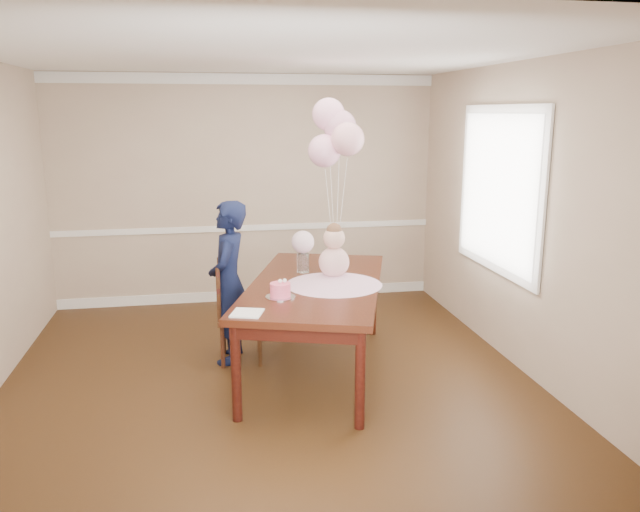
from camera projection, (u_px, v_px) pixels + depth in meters
The scene contains 47 objects.
floor at pixel (271, 384), 5.32m from camera, with size 4.50×5.00×0.00m, color black.
ceiling at pixel (264, 53), 4.71m from camera, with size 4.50×5.00×0.02m, color white.
wall_back at pixel (247, 191), 7.41m from camera, with size 4.50×0.02×2.70m, color tan.
wall_front at pixel (327, 335), 2.62m from camera, with size 4.50×0.02×2.70m, color tan.
wall_right at pixel (526, 220), 5.41m from camera, with size 0.02×5.00×2.70m, color tan.
chair_rail_trim at pixel (248, 228), 7.50m from camera, with size 4.50×0.02×0.07m, color white.
crown_molding at pixel (244, 79), 7.11m from camera, with size 4.50×0.02×0.12m, color white.
baseboard_trim at pixel (250, 295), 7.69m from camera, with size 4.50×0.02×0.12m, color white.
window_frame at pixel (499, 190), 5.84m from camera, with size 0.02×1.66×1.56m, color white.
window_blinds at pixel (497, 190), 5.84m from camera, with size 0.01×1.50×1.40m, color white.
dining_table_top at pixel (316, 285), 5.43m from camera, with size 1.09×2.19×0.05m, color black.
table_apron at pixel (316, 294), 5.45m from camera, with size 0.98×2.08×0.11m, color black.
table_leg_fl at pixel (236, 373), 4.61m from camera, with size 0.08×0.08×0.77m, color black.
table_leg_fr at pixel (360, 380), 4.49m from camera, with size 0.08×0.08×0.77m, color black.
table_leg_bl at pixel (286, 295), 6.55m from camera, with size 0.08×0.08×0.77m, color black.
table_leg_br at pixel (373, 299), 6.43m from camera, with size 0.08×0.08×0.77m, color black.
baby_skirt at pixel (334, 278), 5.34m from camera, with size 0.83×0.83×0.11m, color #DBA1C4.
baby_torso at pixel (334, 262), 5.30m from camera, with size 0.26×0.26×0.26m, color pink.
baby_head at pixel (334, 238), 5.26m from camera, with size 0.19×0.19×0.19m, color #DBAA97.
baby_hair at pixel (334, 231), 5.24m from camera, with size 0.13×0.13×0.13m, color brown.
cake_platter at pixel (280, 297), 4.97m from camera, with size 0.24×0.24×0.01m, color silver.
birthday_cake at pixel (280, 290), 4.96m from camera, with size 0.16×0.16×0.11m, color #FF5078.
cake_flower_a at pixel (280, 281), 4.94m from camera, with size 0.03×0.03×0.03m, color white.
cake_flower_b at pixel (285, 281), 4.96m from camera, with size 0.03×0.03×0.03m, color white.
rose_vase_near at pixel (303, 263), 5.74m from camera, with size 0.11×0.11×0.17m, color silver.
roses_near at pixel (303, 242), 5.69m from camera, with size 0.21×0.21×0.21m, color beige.
napkin at pixel (247, 313), 4.57m from camera, with size 0.22×0.22×0.01m, color white.
balloon_weight at pixel (335, 265), 5.99m from camera, with size 0.04×0.04×0.02m, color silver.
balloon_a at pixel (324, 151), 5.76m from camera, with size 0.31×0.31×0.31m, color #FFB4D9.
balloon_b at pixel (348, 139), 5.65m from camera, with size 0.31×0.31×0.31m, color #F4ACBD.
balloon_c at pixel (340, 126), 5.80m from camera, with size 0.31×0.31×0.31m, color #D899B9.
balloon_d at pixel (328, 114), 5.81m from camera, with size 0.31×0.31×0.31m, color #FFB4DB.
balloon_ribbon_a at pixel (330, 218), 5.89m from camera, with size 0.00×0.00×0.92m, color white.
balloon_ribbon_b at pixel (341, 212), 5.84m from camera, with size 0.00×0.00×1.03m, color white.
balloon_ribbon_c at pixel (338, 205), 5.91m from camera, with size 0.00×0.00×1.14m, color white.
balloon_ribbon_d at pixel (332, 199), 5.91m from camera, with size 0.00×0.00×1.25m, color white.
dining_chair_seat at pixel (241, 317), 5.74m from camera, with size 0.41×0.41×0.05m, color #3B1E10.
chair_leg_fl at pixel (223, 347), 5.61m from camera, with size 0.04×0.04×0.40m, color #36180E.
chair_leg_fr at pixel (260, 345), 5.65m from camera, with size 0.04×0.04×0.40m, color #391F0F.
chair_leg_bl at pixel (224, 334), 5.93m from camera, with size 0.04×0.04×0.40m, color #341C0E.
chair_leg_br at pixel (259, 333), 5.97m from camera, with size 0.04×0.04×0.40m, color #3D1F10.
chair_back_post_l at pixel (219, 295), 5.50m from camera, with size 0.04×0.04×0.52m, color #3A1D0F.
chair_back_post_r at pixel (220, 285), 5.82m from camera, with size 0.04×0.04×0.52m, color #3B1D10.
chair_slat_low at pixel (220, 301), 5.68m from camera, with size 0.03×0.37×0.05m, color #32190D.
chair_slat_mid at pixel (219, 286), 5.65m from camera, with size 0.03×0.37×0.05m, color #38120F.
chair_slat_top at pixel (218, 270), 5.62m from camera, with size 0.03×0.37×0.05m, color #3A160F.
woman at pixel (229, 282), 5.68m from camera, with size 0.54×0.36×1.50m, color black.
Camera 1 is at (-0.47, -4.93, 2.27)m, focal length 35.00 mm.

